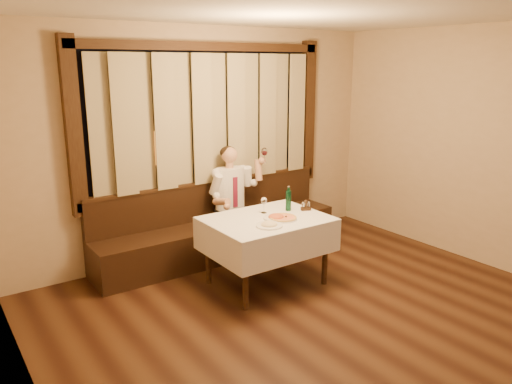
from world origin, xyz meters
TOP-DOWN VIEW (x-y plane):
  - room at (-0.00, 0.97)m, footprint 5.01×6.01m
  - banquette at (0.00, 2.72)m, footprint 3.20×0.61m
  - dining_table at (0.00, 1.70)m, footprint 1.27×0.97m
  - pizza at (0.12, 1.57)m, footprint 0.31×0.31m
  - pasta_red at (0.07, 1.62)m, footprint 0.27×0.27m
  - pasta_cream at (-0.15, 1.45)m, footprint 0.27×0.27m
  - green_bottle at (0.36, 1.79)m, footprint 0.06×0.06m
  - table_wine_glass at (0.08, 1.87)m, footprint 0.07×0.07m
  - cruet_caddy at (0.53, 1.68)m, footprint 0.12×0.09m
  - seated_man at (0.17, 2.63)m, footprint 0.75×0.56m

SIDE VIEW (x-z plane):
  - banquette at x=0.00m, z-range -0.16..0.78m
  - dining_table at x=0.00m, z-range 0.27..1.03m
  - pizza at x=0.12m, z-range 0.75..0.79m
  - pasta_red at x=0.07m, z-range 0.75..0.84m
  - pasta_cream at x=-0.15m, z-range 0.75..0.84m
  - cruet_caddy at x=0.53m, z-range 0.74..0.86m
  - seated_man at x=0.17m, z-range 0.12..1.49m
  - green_bottle at x=0.36m, z-range 0.74..1.02m
  - table_wine_glass at x=0.08m, z-range 0.80..0.98m
  - room at x=0.00m, z-range 0.09..2.91m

